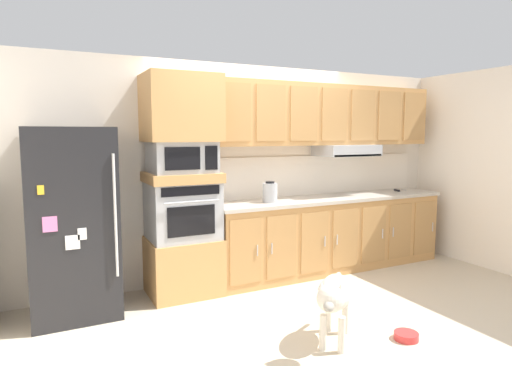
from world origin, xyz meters
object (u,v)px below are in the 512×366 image
Objects in this scene: dog at (334,296)px; dog_food_bowl at (406,336)px; refrigerator at (73,223)px; built_in_oven at (183,210)px; electric_kettle at (270,192)px; screwdriver at (397,190)px; microwave at (182,157)px.

dog_food_bowl is at bearing 115.27° from dog.
refrigerator reaches higher than dog_food_bowl.
dog is (0.73, -1.66, -0.49)m from built_in_oven.
electric_kettle is at bearing -2.66° from built_in_oven.
microwave is at bearing -179.67° from screwdriver.
microwave is (1.08, 0.07, 0.58)m from refrigerator.
refrigerator is 8.80× the size of dog_food_bowl.
microwave is 0.93× the size of dog.
microwave is 2.09m from dog.
electric_kettle is 1.75m from dog.
refrigerator reaches higher than microwave.
built_in_oven reaches higher than dog.
microwave is 3.22× the size of dog_food_bowl.
microwave is 1.10m from electric_kettle.
refrigerator is at bearing -178.81° from screwdriver.
refrigerator is at bearing -176.40° from microwave.
electric_kettle is at bearing -178.15° from screwdriver.
electric_kettle is 1.20× the size of dog_food_bowl.
built_in_oven is at bearing -113.12° from dog.
electric_kettle is (-2.01, -0.06, 0.10)m from screwdriver.
built_in_oven is 2.92× the size of electric_kettle.
dog reaches higher than dog_food_bowl.
dog_food_bowl is at bearing -54.25° from built_in_oven.
dog is (-2.29, -1.68, -0.52)m from screwdriver.
microwave reaches higher than dog.
dog_food_bowl is at bearing -54.25° from microwave.
screwdriver is at bearing 169.20° from dog.
dog is (1.81, -1.59, -0.47)m from refrigerator.
built_in_oven reaches higher than screwdriver.
microwave is 4.59× the size of screwdriver.
built_in_oven is at bearing -179.67° from screwdriver.
refrigerator reaches higher than electric_kettle.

